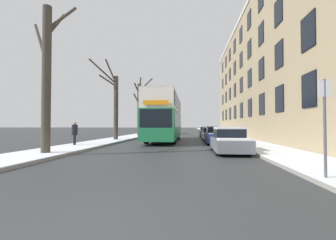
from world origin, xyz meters
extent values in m
plane|color=#303335|center=(0.00, 0.00, 0.00)|extent=(320.00, 320.00, 0.00)
cube|color=gray|center=(-6.08, 53.00, 0.07)|extent=(2.93, 130.00, 0.13)
cube|color=white|center=(-6.08, 53.00, 0.15)|extent=(2.90, 130.00, 0.03)
cube|color=gray|center=(6.08, 53.00, 0.07)|extent=(2.93, 130.00, 0.13)
cube|color=white|center=(6.08, 53.00, 0.15)|extent=(2.90, 130.00, 0.03)
cube|color=tan|center=(12.05, 24.48, 7.58)|extent=(9.00, 39.27, 15.16)
cube|color=black|center=(7.52, 9.12, 3.34)|extent=(0.08, 1.40, 1.80)
cube|color=black|center=(7.52, 12.96, 3.34)|extent=(0.08, 1.40, 1.80)
cube|color=black|center=(7.52, 16.80, 3.34)|extent=(0.08, 1.40, 1.80)
cube|color=black|center=(7.52, 20.64, 3.34)|extent=(0.08, 1.40, 1.80)
cube|color=black|center=(7.52, 24.48, 3.34)|extent=(0.08, 1.40, 1.80)
cube|color=black|center=(7.52, 28.32, 3.34)|extent=(0.08, 1.40, 1.80)
cube|color=black|center=(7.52, 32.16, 3.34)|extent=(0.08, 1.40, 1.80)
cube|color=black|center=(7.52, 36.00, 3.34)|extent=(0.08, 1.40, 1.80)
cube|color=black|center=(7.52, 39.84, 3.34)|extent=(0.08, 1.40, 1.80)
cube|color=black|center=(7.52, 9.12, 6.37)|extent=(0.08, 1.40, 1.80)
cube|color=black|center=(7.52, 12.96, 6.37)|extent=(0.08, 1.40, 1.80)
cube|color=black|center=(7.52, 16.80, 6.37)|extent=(0.08, 1.40, 1.80)
cube|color=black|center=(7.52, 20.64, 6.37)|extent=(0.08, 1.40, 1.80)
cube|color=black|center=(7.52, 24.48, 6.37)|extent=(0.08, 1.40, 1.80)
cube|color=black|center=(7.52, 28.32, 6.37)|extent=(0.08, 1.40, 1.80)
cube|color=black|center=(7.52, 32.16, 6.37)|extent=(0.08, 1.40, 1.80)
cube|color=black|center=(7.52, 36.00, 6.37)|extent=(0.08, 1.40, 1.80)
cube|color=black|center=(7.52, 39.84, 6.37)|extent=(0.08, 1.40, 1.80)
cube|color=black|center=(7.52, 12.96, 9.40)|extent=(0.08, 1.40, 1.80)
cube|color=black|center=(7.52, 16.80, 9.40)|extent=(0.08, 1.40, 1.80)
cube|color=black|center=(7.52, 20.64, 9.40)|extent=(0.08, 1.40, 1.80)
cube|color=black|center=(7.52, 24.48, 9.40)|extent=(0.08, 1.40, 1.80)
cube|color=black|center=(7.52, 28.32, 9.40)|extent=(0.08, 1.40, 1.80)
cube|color=black|center=(7.52, 32.16, 9.40)|extent=(0.08, 1.40, 1.80)
cube|color=black|center=(7.52, 36.00, 9.40)|extent=(0.08, 1.40, 1.80)
cube|color=black|center=(7.52, 39.84, 9.40)|extent=(0.08, 1.40, 1.80)
cube|color=black|center=(7.52, 20.64, 12.43)|extent=(0.08, 1.40, 1.80)
cube|color=black|center=(7.52, 24.48, 12.43)|extent=(0.08, 1.40, 1.80)
cube|color=black|center=(7.52, 28.32, 12.43)|extent=(0.08, 1.40, 1.80)
cube|color=black|center=(7.52, 32.16, 12.43)|extent=(0.08, 1.40, 1.80)
cube|color=black|center=(7.52, 36.00, 12.43)|extent=(0.08, 1.40, 1.80)
cube|color=black|center=(7.52, 39.84, 12.43)|extent=(0.08, 1.40, 1.80)
cube|color=beige|center=(7.51, 24.48, 14.64)|extent=(0.12, 38.48, 0.44)
cylinder|color=#423A30|center=(-5.77, 7.50, 3.77)|extent=(0.43, 0.43, 7.55)
cylinder|color=#423A30|center=(-5.54, 7.88, 6.75)|extent=(0.65, 0.94, 1.48)
cylinder|color=#423A30|center=(-5.35, 8.11, 7.21)|extent=(1.03, 1.41, 1.79)
cylinder|color=#423A30|center=(-6.58, 8.17, 5.95)|extent=(1.82, 1.54, 2.73)
cylinder|color=#423A30|center=(-5.85, 18.31, 3.17)|extent=(0.44, 0.44, 6.35)
cylinder|color=#423A30|center=(-6.55, 17.93, 5.86)|extent=(1.55, 0.94, 1.09)
cylinder|color=#423A30|center=(-6.24, 17.95, 6.74)|extent=(1.00, 0.94, 2.30)
cylinder|color=#423A30|center=(-6.98, 17.75, 6.72)|extent=(2.42, 1.31, 2.31)
cylinder|color=#423A30|center=(-5.80, 28.15, 3.71)|extent=(0.54, 0.54, 7.42)
cylinder|color=#423A30|center=(-6.04, 27.71, 6.71)|extent=(0.71, 1.11, 1.51)
cylinder|color=#423A30|center=(-6.08, 27.72, 5.26)|extent=(0.80, 1.08, 1.43)
cylinder|color=#423A30|center=(-5.01, 29.00, 7.46)|extent=(1.82, 1.93, 2.32)
cylinder|color=#423A30|center=(-5.58, 27.62, 7.08)|extent=(0.69, 1.28, 2.18)
cylinder|color=#423A30|center=(-5.76, 28.78, 5.72)|extent=(0.29, 1.42, 1.68)
cylinder|color=#423A30|center=(-5.88, 38.55, 3.11)|extent=(0.61, 0.61, 6.21)
cylinder|color=#423A30|center=(-6.66, 38.76, 4.83)|extent=(1.79, 0.67, 2.18)
cylinder|color=#423A30|center=(-6.23, 39.00, 5.67)|extent=(1.00, 1.18, 2.08)
cylinder|color=#423A30|center=(-6.53, 38.60, 4.92)|extent=(1.45, 0.33, 1.24)
cylinder|color=#423A30|center=(-6.84, 38.81, 5.23)|extent=(2.15, 0.78, 2.95)
cube|color=#1E7A47|center=(-1.02, 18.54, 1.56)|extent=(2.58, 11.78, 2.43)
cube|color=silver|center=(-1.02, 18.54, 3.51)|extent=(2.53, 11.55, 1.47)
cube|color=beige|center=(-1.02, 18.54, 4.30)|extent=(2.53, 11.55, 0.12)
cube|color=black|center=(-1.02, 18.54, 2.02)|extent=(2.61, 10.37, 1.26)
cube|color=black|center=(-1.02, 18.54, 3.58)|extent=(2.61, 10.37, 1.12)
cube|color=black|center=(-1.02, 12.67, 2.02)|extent=(2.32, 0.06, 1.33)
cube|color=orange|center=(-1.02, 12.66, 3.14)|extent=(1.81, 0.05, 0.32)
cylinder|color=black|center=(-2.14, 15.01, 0.49)|extent=(0.30, 0.98, 0.98)
cylinder|color=black|center=(0.10, 15.01, 0.49)|extent=(0.30, 0.98, 0.98)
cylinder|color=black|center=(-2.14, 21.84, 0.49)|extent=(0.30, 0.98, 0.98)
cylinder|color=black|center=(0.10, 21.84, 0.49)|extent=(0.30, 0.98, 0.98)
cube|color=slate|center=(3.56, 9.61, 0.48)|extent=(1.74, 3.98, 0.62)
cube|color=black|center=(3.56, 9.77, 1.05)|extent=(1.50, 1.99, 0.53)
cube|color=white|center=(3.56, 9.77, 1.37)|extent=(1.46, 1.89, 0.10)
cube|color=white|center=(3.56, 8.20, 0.83)|extent=(1.57, 1.04, 0.08)
cylinder|color=black|center=(2.79, 8.42, 0.32)|extent=(0.20, 0.64, 0.64)
cylinder|color=black|center=(4.32, 8.42, 0.32)|extent=(0.20, 0.64, 0.64)
cylinder|color=black|center=(2.79, 10.81, 0.32)|extent=(0.20, 0.64, 0.64)
cylinder|color=black|center=(4.32, 10.81, 0.32)|extent=(0.20, 0.64, 0.64)
cube|color=navy|center=(3.56, 15.70, 0.52)|extent=(1.75, 4.04, 0.71)
cube|color=black|center=(3.56, 15.86, 1.13)|extent=(1.50, 2.02, 0.51)
cube|color=white|center=(3.56, 15.86, 1.42)|extent=(1.47, 1.92, 0.07)
cube|color=white|center=(3.56, 14.27, 0.90)|extent=(1.57, 1.05, 0.05)
cylinder|color=black|center=(2.79, 14.49, 0.31)|extent=(0.20, 0.63, 0.63)
cylinder|color=black|center=(4.32, 14.49, 0.31)|extent=(0.20, 0.63, 0.63)
cylinder|color=black|center=(2.79, 16.91, 0.31)|extent=(0.20, 0.63, 0.63)
cylinder|color=black|center=(4.32, 16.91, 0.31)|extent=(0.20, 0.63, 0.63)
cube|color=silver|center=(3.56, 20.76, 0.46)|extent=(1.83, 3.98, 0.58)
cube|color=black|center=(3.56, 20.92, 1.00)|extent=(1.57, 1.99, 0.50)
cube|color=white|center=(3.56, 20.92, 1.27)|extent=(1.54, 1.89, 0.05)
cube|color=white|center=(3.56, 19.35, 0.77)|extent=(1.65, 1.04, 0.04)
cylinder|color=black|center=(2.75, 19.56, 0.33)|extent=(0.20, 0.67, 0.67)
cylinder|color=black|center=(4.36, 19.56, 0.33)|extent=(0.20, 0.67, 0.67)
cylinder|color=black|center=(2.75, 21.95, 0.33)|extent=(0.20, 0.67, 0.67)
cylinder|color=black|center=(4.36, 21.95, 0.33)|extent=(0.20, 0.67, 0.67)
cube|color=black|center=(3.56, 27.06, 0.48)|extent=(1.81, 4.53, 0.61)
cube|color=black|center=(3.56, 27.25, 1.05)|extent=(1.55, 2.26, 0.54)
cube|color=white|center=(3.56, 27.25, 1.36)|extent=(1.52, 2.15, 0.07)
cube|color=white|center=(3.56, 25.46, 0.81)|extent=(1.62, 1.18, 0.06)
cylinder|color=black|center=(2.76, 25.71, 0.30)|extent=(0.20, 0.61, 0.61)
cylinder|color=black|center=(4.35, 25.71, 0.30)|extent=(0.20, 0.61, 0.61)
cylinder|color=black|center=(2.76, 28.42, 0.30)|extent=(0.20, 0.61, 0.61)
cylinder|color=black|center=(4.35, 28.42, 0.30)|extent=(0.20, 0.61, 0.61)
cube|color=white|center=(-2.72, 38.03, 1.37)|extent=(2.00, 5.51, 2.29)
cube|color=black|center=(-2.72, 35.29, 1.91)|extent=(1.76, 0.06, 1.01)
cylinder|color=black|center=(-3.60, 36.26, 0.34)|extent=(0.22, 0.68, 0.68)
cylinder|color=black|center=(-1.84, 36.26, 0.34)|extent=(0.22, 0.68, 0.68)
cylinder|color=black|center=(-3.60, 39.79, 0.34)|extent=(0.22, 0.68, 0.68)
cylinder|color=black|center=(-1.84, 39.79, 0.34)|extent=(0.22, 0.68, 0.68)
cylinder|color=black|center=(-6.71, 12.07, 0.42)|extent=(0.19, 0.19, 0.84)
cylinder|color=black|center=(-6.63, 11.92, 0.42)|extent=(0.19, 0.19, 0.84)
cylinder|color=black|center=(-6.67, 12.00, 1.20)|extent=(0.39, 0.39, 0.73)
sphere|color=tan|center=(-6.67, 12.00, 1.69)|extent=(0.23, 0.23, 0.23)
cylinder|color=#4C4F54|center=(4.92, 3.17, 1.36)|extent=(0.07, 0.07, 2.73)
cube|color=silver|center=(4.92, 3.15, 2.48)|extent=(0.32, 0.02, 0.44)
camera|label=1|loc=(1.43, -3.05, 1.51)|focal=24.00mm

